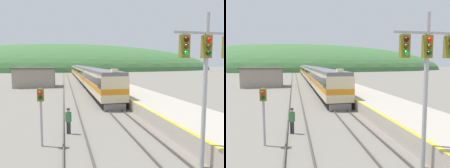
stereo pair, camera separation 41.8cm
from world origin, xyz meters
TOP-DOWN VIEW (x-y plane):
  - track_main at (0.00, 70.00)m, footprint 1.52×180.00m
  - track_siding at (-4.46, 70.00)m, footprint 1.52×180.00m
  - platform at (4.26, 50.00)m, footprint 5.22×140.00m
  - distant_hills at (0.00, 161.16)m, footprint 220.50×99.22m
  - station_shed at (-10.97, 45.26)m, footprint 8.39×6.10m
  - express_train_lead_car at (0.00, 28.44)m, footprint 2.99×19.46m
  - carriage_second at (0.00, 49.65)m, footprint 2.98×20.75m
  - carriage_third at (0.00, 71.28)m, footprint 2.98×20.75m
  - carriage_fourth at (0.00, 92.91)m, footprint 2.98×20.75m
  - signal_mast_main at (1.24, 6.35)m, footprint 3.30×0.42m
  - signal_post_siding at (-6.42, 10.76)m, footprint 0.36×0.42m
  - track_worker at (-4.82, 12.74)m, footprint 0.42×0.38m

SIDE VIEW (x-z plane):
  - distant_hills at x=0.00m, z-range -18.42..18.42m
  - track_main at x=0.00m, z-range 0.00..0.16m
  - track_siding at x=-4.46m, z-range 0.00..0.16m
  - platform at x=4.26m, z-range -0.01..1.11m
  - track_worker at x=-4.82m, z-range 0.14..1.95m
  - station_shed at x=-10.97m, z-range 0.02..4.04m
  - carriage_second at x=0.00m, z-range 0.18..4.18m
  - carriage_third at x=0.00m, z-range 0.18..4.18m
  - carriage_fourth at x=0.00m, z-range 0.18..4.18m
  - express_train_lead_car at x=0.00m, z-range 0.01..4.37m
  - signal_post_siding at x=-6.42m, z-range 0.77..4.26m
  - signal_mast_main at x=1.24m, z-range 1.32..8.50m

